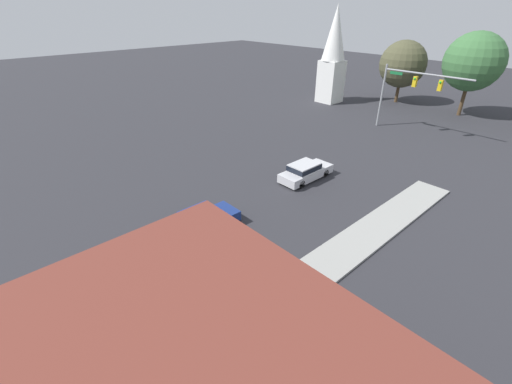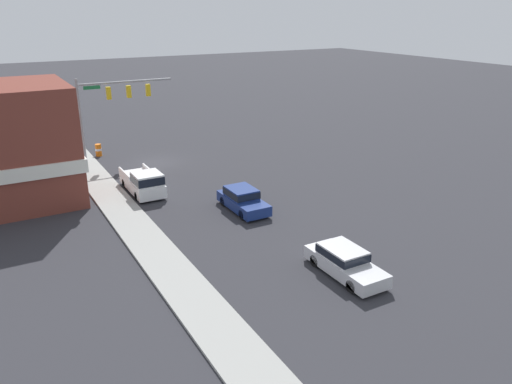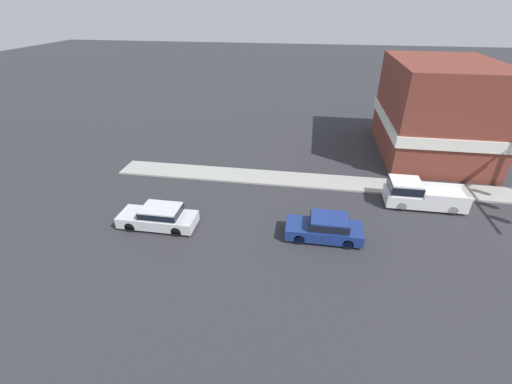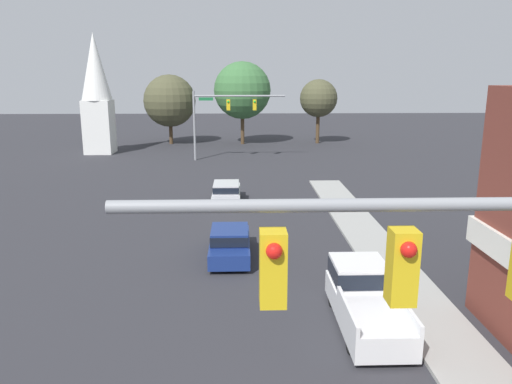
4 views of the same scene
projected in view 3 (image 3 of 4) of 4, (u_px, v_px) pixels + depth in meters
The scene contains 5 objects.
sidewalk_curb at pixel (510, 195), 24.91m from camera, with size 2.40×60.00×0.14m.
car_lead at pixel (326, 227), 20.23m from camera, with size 1.85×4.49×1.50m.
car_second_ahead at pixel (159, 216), 21.30m from camera, with size 1.82×4.80×1.42m.
pickup_truck_parked at pixel (418, 194), 23.43m from camera, with size 2.00×5.21×1.85m.
corner_brick_building at pixel (436, 111), 30.06m from camera, with size 12.09×8.61×8.12m.
Camera 3 is at (-18.53, 14.84, 12.58)m, focal length 24.00 mm.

